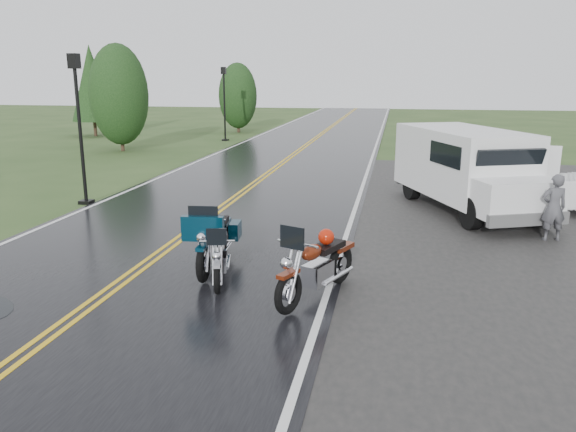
# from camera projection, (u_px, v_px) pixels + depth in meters

# --- Properties ---
(ground) EXTENTS (120.00, 120.00, 0.00)m
(ground) POSITION_uv_depth(u_px,v_px,m) (115.00, 289.00, 10.11)
(ground) COLOR #2D471E
(ground) RESTS_ON ground
(road) EXTENTS (8.00, 100.00, 0.04)m
(road) POSITION_uv_depth(u_px,v_px,m) (253.00, 185.00, 19.64)
(road) COLOR black
(road) RESTS_ON ground
(motorcycle_red) EXTENTS (1.70, 2.51, 1.40)m
(motorcycle_red) POSITION_uv_depth(u_px,v_px,m) (288.00, 276.00, 8.75)
(motorcycle_red) COLOR #5A1B0A
(motorcycle_red) RESTS_ON ground
(motorcycle_teal) EXTENTS (1.09, 2.47, 1.42)m
(motorcycle_teal) POSITION_uv_depth(u_px,v_px,m) (203.00, 248.00, 10.12)
(motorcycle_teal) COLOR #042535
(motorcycle_teal) RESTS_ON ground
(motorcycle_silver) EXTENTS (1.15, 2.03, 1.13)m
(motorcycle_silver) POSITION_uv_depth(u_px,v_px,m) (217.00, 266.00, 9.62)
(motorcycle_silver) COLOR #9899A0
(motorcycle_silver) RESTS_ON ground
(van_white) EXTENTS (4.33, 6.37, 2.34)m
(van_white) POSITION_uv_depth(u_px,v_px,m) (474.00, 184.00, 13.68)
(van_white) COLOR white
(van_white) RESTS_ON ground
(person_at_van) EXTENTS (0.63, 0.47, 1.55)m
(person_at_van) POSITION_uv_depth(u_px,v_px,m) (554.00, 209.00, 12.85)
(person_at_van) COLOR #4C4B50
(person_at_van) RESTS_ON ground
(lamp_post_near_left) EXTENTS (0.38, 0.38, 4.41)m
(lamp_post_near_left) POSITION_uv_depth(u_px,v_px,m) (80.00, 130.00, 16.38)
(lamp_post_near_left) COLOR black
(lamp_post_near_left) RESTS_ON ground
(lamp_post_far_left) EXTENTS (0.37, 0.37, 4.32)m
(lamp_post_far_left) POSITION_uv_depth(u_px,v_px,m) (224.00, 104.00, 32.96)
(lamp_post_far_left) COLOR black
(lamp_post_far_left) RESTS_ON ground
(tree_left_mid) EXTENTS (2.93, 2.93, 4.58)m
(tree_left_mid) POSITION_uv_depth(u_px,v_px,m) (120.00, 106.00, 28.34)
(tree_left_mid) COLOR #1E3D19
(tree_left_mid) RESTS_ON ground
(tree_left_far) EXTENTS (2.58, 2.58, 3.97)m
(tree_left_far) POSITION_uv_depth(u_px,v_px,m) (238.00, 103.00, 38.02)
(tree_left_far) COLOR #1E3D19
(tree_left_far) RESTS_ON ground
(pine_left_far) EXTENTS (2.66, 2.66, 5.54)m
(pine_left_far) POSITION_uv_depth(u_px,v_px,m) (92.00, 92.00, 35.49)
(pine_left_far) COLOR #1E3D19
(pine_left_far) RESTS_ON ground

